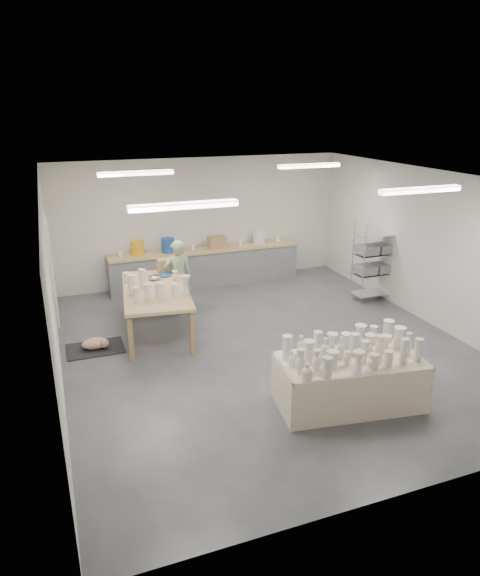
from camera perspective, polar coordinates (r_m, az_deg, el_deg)
name	(u,v)px	position (r m, az deg, el deg)	size (l,w,h in m)	color
room	(260,235)	(8.70, 2.19, 5.88)	(8.00, 8.02, 3.00)	#424449
back_counter	(205,265)	(12.42, -3.89, 2.53)	(4.60, 0.60, 1.24)	tan
wire_shelf	(374,260)	(11.68, 14.72, 3.04)	(0.88, 0.48, 1.80)	silver
drying_table	(349,378)	(7.65, 12.04, -9.77)	(2.19, 1.27, 1.10)	olive
work_table	(157,288)	(9.77, -9.24, -0.02)	(1.48, 2.50, 1.25)	tan
rug	(95,348)	(9.61, -15.77, -6.49)	(1.00, 0.70, 0.02)	black
cat	(96,343)	(9.56, -15.70, -5.92)	(0.53, 0.45, 0.19)	white
potter	(178,277)	(10.60, -6.89, 1.17)	(0.58, 0.38, 1.58)	#95AB84
red_stool	(176,295)	(11.01, -7.13, -0.79)	(0.42, 0.42, 0.35)	red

